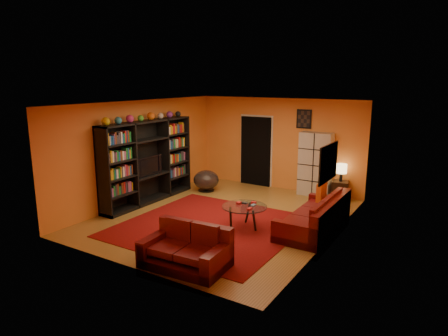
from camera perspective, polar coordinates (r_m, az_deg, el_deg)
The scene contains 20 objects.
floor at distance 9.33m, azimuth -0.09°, elevation -6.93°, with size 6.00×6.00×0.00m, color olive.
ceiling at distance 8.80m, azimuth -0.09°, elevation 9.23°, with size 6.00×6.00×0.00m, color white.
wall_back at distance 11.59m, azimuth 7.76°, elevation 3.46°, with size 6.00×6.00×0.00m, color orange.
wall_front at distance 6.69m, azimuth -13.78°, elevation -3.54°, with size 6.00×6.00×0.00m, color orange.
wall_left at distance 10.49m, azimuth -11.79°, elevation 2.35°, with size 6.00×6.00×0.00m, color orange.
wall_right at distance 7.98m, azimuth 15.36°, elevation -1.03°, with size 6.00×6.00×0.00m, color orange.
rug at distance 8.72m, azimuth -1.97°, elevation -8.31°, with size 3.60×3.60×0.01m, color #5E0A0C.
doorway at distance 11.90m, azimuth 4.56°, elevation 2.40°, with size 0.95×0.10×2.04m, color black.
wall_art_right at distance 7.64m, azimuth 14.70°, elevation 0.73°, with size 0.03×1.00×0.70m, color black.
wall_art_back at distance 11.20m, azimuth 11.36°, elevation 6.88°, with size 0.42×0.03×0.52m, color black.
entertainment_unit at distance 10.38m, azimuth -10.83°, elevation 0.88°, with size 0.45×3.00×2.10m, color black.
tv at distance 10.30m, azimuth -10.93°, elevation 0.33°, with size 0.11×0.87×0.50m, color black.
sofa at distance 8.65m, azimuth 13.28°, elevation -6.87°, with size 0.95×2.30×0.85m.
loveseat at distance 6.95m, azimuth -5.21°, elevation -11.49°, with size 1.48×0.95×0.85m.
throw_pillow at distance 9.28m, azimuth 13.76°, elevation -3.31°, with size 0.12×0.42×0.42m, color orange.
coffee_table at distance 8.51m, azimuth 2.93°, elevation -5.77°, with size 0.96×0.96×0.48m.
storage_cabinet at distance 11.06m, azimuth 12.92°, elevation 0.52°, with size 0.86×0.38×1.73m, color #B8B4AA.
bowl_chair at distance 11.34m, azimuth -2.56°, elevation -1.72°, with size 0.73×0.73×0.59m.
side_table at distance 10.96m, azimuth 16.25°, elevation -3.09°, with size 0.40×0.40×0.50m, color black.
table_lamp at distance 10.82m, azimuth 16.44°, elevation -0.16°, with size 0.28×0.28×0.46m.
Camera 1 is at (4.63, -7.47, 3.11)m, focal length 32.00 mm.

